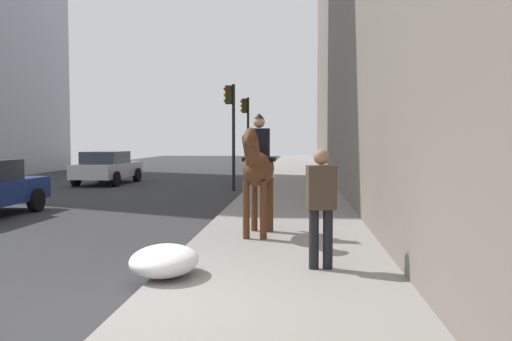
{
  "coord_description": "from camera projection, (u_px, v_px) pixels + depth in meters",
  "views": [
    {
      "loc": [
        -5.86,
        -1.95,
        1.95
      ],
      "look_at": [
        4.0,
        -1.19,
        1.4
      ],
      "focal_mm": 38.79,
      "sensor_mm": 36.0,
      "label": 1
    }
  ],
  "objects": [
    {
      "name": "sidewalk_slab",
      "position": [
        274.0,
        315.0,
        5.96
      ],
      "size": [
        120.0,
        3.39,
        0.12
      ],
      "primitive_type": "cube",
      "color": "gray",
      "rests_on": "ground"
    },
    {
      "name": "mounted_horse_near",
      "position": [
        258.0,
        167.0,
        10.49
      ],
      "size": [
        2.15,
        0.69,
        2.34
      ],
      "rotation": [
        0.0,
        0.0,
        3.06
      ],
      "color": "#4C2B16",
      "rests_on": "sidewalk_slab"
    },
    {
      "name": "pedestrian_greeting",
      "position": [
        321.0,
        200.0,
        7.79
      ],
      "size": [
        0.32,
        0.44,
        1.7
      ],
      "rotation": [
        0.0,
        0.0,
        0.16
      ],
      "color": "black",
      "rests_on": "sidewalk_slab"
    },
    {
      "name": "car_near_lane",
      "position": [
        107.0,
        167.0,
        24.26
      ],
      "size": [
        4.43,
        2.07,
        1.44
      ],
      "rotation": [
        0.0,
        0.0,
        -0.04
      ],
      "color": "#B7BABF",
      "rests_on": "ground"
    },
    {
      "name": "traffic_light_near_curb",
      "position": [
        231.0,
        120.0,
        20.9
      ],
      "size": [
        0.2,
        0.44,
        4.04
      ],
      "color": "black",
      "rests_on": "ground"
    },
    {
      "name": "traffic_light_far_curb",
      "position": [
        246.0,
        125.0,
        26.97
      ],
      "size": [
        0.2,
        0.44,
        4.0
      ],
      "color": "black",
      "rests_on": "ground"
    },
    {
      "name": "snow_pile_near",
      "position": [
        164.0,
        261.0,
        7.43
      ],
      "size": [
        1.19,
        0.92,
        0.41
      ],
      "primitive_type": "ellipsoid",
      "color": "white",
      "rests_on": "sidewalk_slab"
    }
  ]
}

